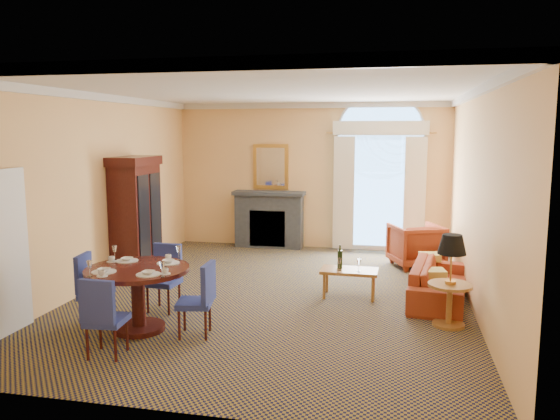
% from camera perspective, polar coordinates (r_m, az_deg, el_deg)
% --- Properties ---
extents(ground, '(7.50, 7.50, 0.00)m').
position_cam_1_polar(ground, '(8.78, -0.69, -8.89)').
color(ground, '#111338').
rests_on(ground, ground).
extents(room_envelope, '(6.04, 7.52, 3.45)m').
position_cam_1_polar(room_envelope, '(9.05, 0.07, 7.76)').
color(room_envelope, '#F6C075').
rests_on(room_envelope, ground).
extents(armoire, '(0.61, 1.09, 2.14)m').
position_cam_1_polar(armoire, '(10.17, -14.84, -0.82)').
color(armoire, black).
rests_on(armoire, ground).
extents(dining_table, '(1.34, 1.34, 1.04)m').
position_cam_1_polar(dining_table, '(7.37, -14.63, -7.53)').
color(dining_table, black).
rests_on(dining_table, ground).
extents(dining_chair_north, '(0.46, 0.46, 0.95)m').
position_cam_1_polar(dining_chair_north, '(8.18, -11.87, -6.41)').
color(dining_chair_north, navy).
rests_on(dining_chair_north, ground).
extents(dining_chair_south, '(0.46, 0.46, 0.95)m').
position_cam_1_polar(dining_chair_south, '(6.61, -18.09, -10.18)').
color(dining_chair_south, navy).
rests_on(dining_chair_south, ground).
extents(dining_chair_east, '(0.49, 0.49, 0.95)m').
position_cam_1_polar(dining_chair_east, '(7.03, -8.24, -8.75)').
color(dining_chair_east, navy).
rests_on(dining_chair_east, ground).
extents(dining_chair_west, '(0.53, 0.53, 0.95)m').
position_cam_1_polar(dining_chair_west, '(7.82, -19.22, -7.37)').
color(dining_chair_west, navy).
rests_on(dining_chair_west, ground).
extents(sofa, '(1.04, 2.06, 0.58)m').
position_cam_1_polar(sofa, '(8.79, 16.29, -7.25)').
color(sofa, '#9C381C').
rests_on(sofa, ground).
extents(armchair, '(1.17, 1.18, 0.83)m').
position_cam_1_polar(armchair, '(10.81, 14.01, -3.59)').
color(armchair, '#9C381C').
rests_on(armchair, ground).
extents(coffee_table, '(0.89, 0.51, 0.83)m').
position_cam_1_polar(coffee_table, '(8.64, 7.18, -6.32)').
color(coffee_table, '#A46B31').
rests_on(coffee_table, ground).
extents(side_table, '(0.58, 0.58, 1.22)m').
position_cam_1_polar(side_table, '(7.59, 17.43, -5.86)').
color(side_table, '#A46B31').
rests_on(side_table, ground).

